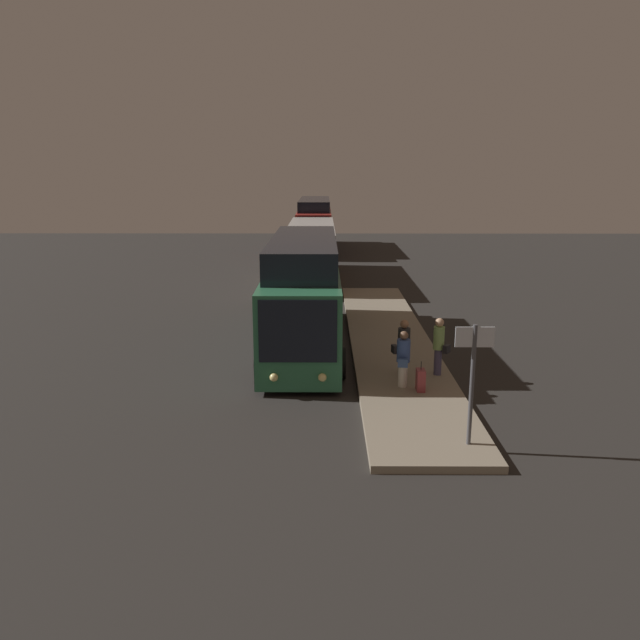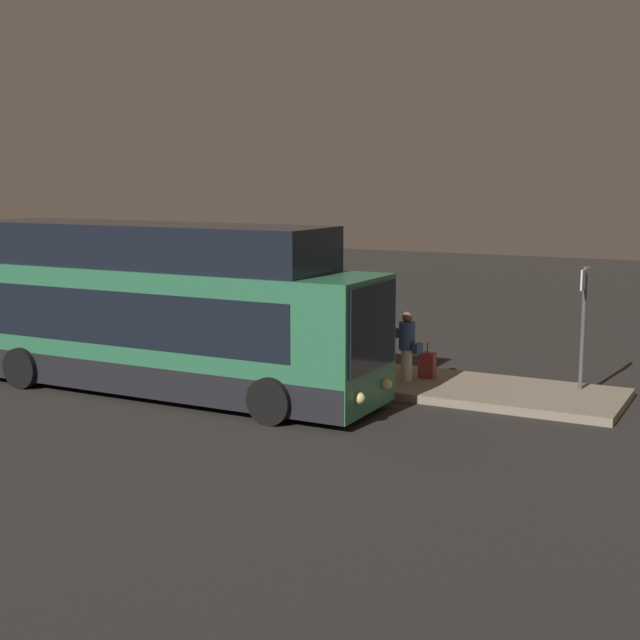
{
  "view_description": "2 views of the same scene",
  "coord_description": "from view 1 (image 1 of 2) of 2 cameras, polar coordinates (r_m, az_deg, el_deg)",
  "views": [
    {
      "loc": [
        21.96,
        0.6,
        6.25
      ],
      "look_at": [
        4.01,
        0.5,
        1.89
      ],
      "focal_mm": 35.0,
      "sensor_mm": 36.0,
      "label": 1
    },
    {
      "loc": [
        12.78,
        -16.25,
        4.91
      ],
      "look_at": [
        4.01,
        0.5,
        1.89
      ],
      "focal_mm": 50.0,
      "sensor_mm": 36.0,
      "label": 2
    }
  ],
  "objects": [
    {
      "name": "ground",
      "position": [
        22.84,
        -1.21,
        -2.21
      ],
      "size": [
        80.0,
        80.0,
        0.0
      ],
      "primitive_type": "plane",
      "color": "#2B2826"
    },
    {
      "name": "suitcase",
      "position": [
        17.72,
        9.18,
        -5.44
      ],
      "size": [
        0.39,
        0.23,
        0.86
      ],
      "color": "maroon",
      "rests_on": "platform"
    },
    {
      "name": "bus_second",
      "position": [
        35.8,
        -0.81,
        6.16
      ],
      "size": [
        11.75,
        2.88,
        3.15
      ],
      "color": "#B2ADA8",
      "rests_on": "ground"
    },
    {
      "name": "bus_third",
      "position": [
        49.35,
        -0.5,
        8.5
      ],
      "size": [
        12.26,
        2.79,
        3.95
      ],
      "color": "maroon",
      "rests_on": "ground"
    },
    {
      "name": "passenger_with_bags",
      "position": [
        18.77,
        7.63,
        -2.32
      ],
      "size": [
        0.44,
        0.6,
        1.72
      ],
      "rotation": [
        0.0,
        0.0,
        -2.91
      ],
      "color": "#6B604C",
      "rests_on": "platform"
    },
    {
      "name": "platform",
      "position": [
        22.94,
        6.43,
        -1.98
      ],
      "size": [
        20.0,
        2.89,
        0.19
      ],
      "color": "gray",
      "rests_on": "ground"
    },
    {
      "name": "sign_post",
      "position": [
        14.13,
        13.8,
        -4.34
      ],
      "size": [
        0.1,
        0.85,
        2.78
      ],
      "color": "#4C4C51",
      "rests_on": "platform"
    },
    {
      "name": "passenger_boarding",
      "position": [
        18.98,
        10.84,
        -2.15
      ],
      "size": [
        0.53,
        0.58,
        1.75
      ],
      "rotation": [
        0.0,
        0.0,
        -0.59
      ],
      "color": "#4C476B",
      "rests_on": "platform"
    },
    {
      "name": "passenger_waiting",
      "position": [
        17.79,
        7.62,
        -3.4
      ],
      "size": [
        0.59,
        0.43,
        1.63
      ],
      "rotation": [
        0.0,
        0.0,
        -1.73
      ],
      "color": "silver",
      "rests_on": "platform"
    },
    {
      "name": "bus_lead",
      "position": [
        22.25,
        -1.49,
        1.94
      ],
      "size": [
        10.62,
        2.75,
        3.89
      ],
      "color": "#2D704C",
      "rests_on": "ground"
    }
  ]
}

